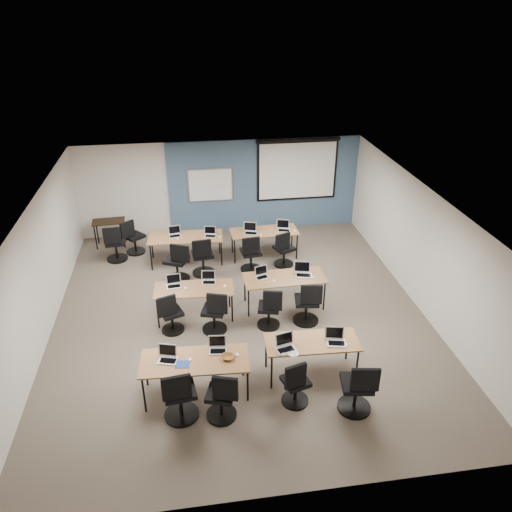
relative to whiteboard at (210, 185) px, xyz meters
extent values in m
cube|color=#6B6354|center=(0.30, -4.43, -1.45)|extent=(8.00, 9.00, 0.02)
cube|color=white|center=(0.30, -4.43, 1.25)|extent=(8.00, 9.00, 0.02)
cube|color=beige|center=(0.30, 0.07, -0.10)|extent=(8.00, 0.04, 2.70)
cube|color=beige|center=(0.30, -8.93, -0.10)|extent=(8.00, 0.04, 2.70)
cube|color=beige|center=(-3.70, -4.43, -0.10)|extent=(0.04, 9.00, 2.70)
cube|color=beige|center=(4.30, -4.43, -0.10)|extent=(0.04, 9.00, 2.70)
cube|color=#3D5977|center=(1.55, 0.04, -0.10)|extent=(5.50, 0.04, 2.70)
cube|color=#ADADAD|center=(0.00, 0.00, 0.00)|extent=(1.28, 0.02, 0.98)
cube|color=white|center=(0.00, -0.01, 0.00)|extent=(1.20, 0.02, 0.90)
cube|color=black|center=(2.50, -0.02, 0.35)|extent=(2.32, 0.03, 1.82)
cube|color=white|center=(2.50, -0.03, 0.31)|extent=(2.20, 0.02, 1.62)
cylinder|color=black|center=(2.50, -0.03, 1.19)|extent=(2.40, 0.10, 0.10)
cube|color=brown|center=(-0.76, -6.69, -0.73)|extent=(1.86, 0.78, 0.03)
cylinder|color=black|center=(-1.63, -7.02, -1.10)|extent=(0.04, 0.04, 0.70)
cylinder|color=black|center=(0.11, -7.02, -1.10)|extent=(0.04, 0.04, 0.70)
cylinder|color=black|center=(-1.63, -6.36, -1.10)|extent=(0.04, 0.04, 0.70)
cylinder|color=black|center=(0.11, -6.36, -1.10)|extent=(0.04, 0.04, 0.70)
cube|color=#A9783A|center=(1.36, -6.48, -0.73)|extent=(1.69, 0.70, 0.03)
cylinder|color=black|center=(0.57, -6.78, -1.10)|extent=(0.04, 0.04, 0.70)
cylinder|color=black|center=(2.14, -6.78, -1.10)|extent=(0.04, 0.04, 0.70)
cylinder|color=black|center=(0.57, -6.19, -1.10)|extent=(0.04, 0.04, 0.70)
cylinder|color=black|center=(2.14, -6.19, -1.10)|extent=(0.04, 0.04, 0.70)
cube|color=#9C642C|center=(-0.68, -4.34, -0.73)|extent=(1.68, 0.70, 0.03)
cylinder|color=black|center=(-1.46, -4.63, -1.10)|extent=(0.04, 0.04, 0.70)
cylinder|color=black|center=(0.10, -4.63, -1.10)|extent=(0.04, 0.04, 0.70)
cylinder|color=black|center=(-1.46, -4.05, -1.10)|extent=(0.04, 0.04, 0.70)
cylinder|color=black|center=(0.10, -4.05, -1.10)|extent=(0.04, 0.04, 0.70)
cube|color=#A46238|center=(1.32, -4.17, -0.73)|extent=(1.81, 0.75, 0.03)
cylinder|color=black|center=(0.47, -4.49, -1.10)|extent=(0.04, 0.04, 0.70)
cylinder|color=black|center=(2.16, -4.49, -1.10)|extent=(0.04, 0.04, 0.70)
cylinder|color=black|center=(0.47, -3.86, -1.10)|extent=(0.04, 0.04, 0.70)
cylinder|color=black|center=(2.16, -3.86, -1.10)|extent=(0.04, 0.04, 0.70)
cube|color=#A9722E|center=(-0.80, -1.76, -0.73)|extent=(1.90, 0.79, 0.03)
cylinder|color=black|center=(-1.69, -2.10, -1.10)|extent=(0.04, 0.04, 0.70)
cylinder|color=black|center=(0.09, -2.10, -1.10)|extent=(0.04, 0.04, 0.70)
cylinder|color=black|center=(-1.69, -1.43, -1.10)|extent=(0.04, 0.04, 0.70)
cylinder|color=black|center=(0.09, -1.43, -1.10)|extent=(0.04, 0.04, 0.70)
cube|color=#A16137|center=(1.27, -1.74, -0.73)|extent=(1.77, 0.74, 0.03)
cylinder|color=black|center=(0.44, -2.05, -1.10)|extent=(0.04, 0.04, 0.70)
cylinder|color=black|center=(2.09, -2.05, -1.10)|extent=(0.04, 0.04, 0.70)
cylinder|color=black|center=(0.44, -1.43, -1.10)|extent=(0.04, 0.04, 0.70)
cylinder|color=black|center=(2.09, -1.43, -1.10)|extent=(0.04, 0.04, 0.70)
cube|color=silver|center=(-1.21, -6.64, -0.71)|extent=(0.32, 0.23, 0.02)
cube|color=black|center=(-1.21, -6.66, -0.70)|extent=(0.27, 0.14, 0.00)
cube|color=silver|center=(-1.21, -6.52, -0.59)|extent=(0.32, 0.06, 0.22)
cube|color=black|center=(-1.21, -6.53, -0.59)|extent=(0.28, 0.04, 0.18)
ellipsoid|color=white|center=(-0.84, -6.68, -0.71)|extent=(0.06, 0.10, 0.03)
cylinder|color=black|center=(-1.03, -7.20, -1.42)|extent=(0.58, 0.58, 0.05)
cylinder|color=black|center=(-1.03, -7.20, -1.19)|extent=(0.06, 0.06, 0.51)
cube|color=black|center=(-1.03, -7.20, -0.90)|extent=(0.51, 0.51, 0.08)
cube|color=black|center=(-1.06, -7.43, -0.62)|extent=(0.47, 0.06, 0.44)
cube|color=#B5B5BF|center=(-0.34, -6.52, -0.71)|extent=(0.31, 0.23, 0.02)
cube|color=black|center=(-0.34, -6.54, -0.70)|extent=(0.26, 0.13, 0.00)
cube|color=#B5B5BF|center=(-0.34, -6.40, -0.59)|extent=(0.31, 0.06, 0.21)
cube|color=black|center=(-0.34, -6.40, -0.59)|extent=(0.27, 0.04, 0.18)
ellipsoid|color=white|center=(-0.02, -6.67, -0.71)|extent=(0.08, 0.10, 0.03)
cylinder|color=black|center=(-0.37, -7.31, -1.42)|extent=(0.51, 0.51, 0.05)
cylinder|color=black|center=(-0.37, -7.31, -1.22)|extent=(0.06, 0.06, 0.45)
cube|color=black|center=(-0.37, -7.31, -0.96)|extent=(0.45, 0.45, 0.08)
cube|color=black|center=(-0.31, -7.50, -0.68)|extent=(0.41, 0.06, 0.44)
cube|color=silver|center=(0.84, -6.65, -0.71)|extent=(0.34, 0.25, 0.02)
cube|color=black|center=(0.84, -6.67, -0.70)|extent=(0.29, 0.14, 0.00)
cube|color=silver|center=(0.84, -6.52, -0.58)|extent=(0.34, 0.06, 0.23)
cube|color=black|center=(0.84, -6.53, -0.58)|extent=(0.30, 0.04, 0.19)
ellipsoid|color=white|center=(0.98, -6.80, -0.71)|extent=(0.09, 0.12, 0.04)
cylinder|color=black|center=(0.92, -7.16, -1.42)|extent=(0.47, 0.47, 0.05)
cylinder|color=black|center=(0.92, -7.16, -1.24)|extent=(0.06, 0.06, 0.42)
cube|color=black|center=(0.92, -7.16, -0.99)|extent=(0.42, 0.42, 0.08)
cube|color=black|center=(0.86, -7.35, -0.71)|extent=(0.38, 0.06, 0.44)
cube|color=#AAAAAA|center=(1.77, -6.61, -0.71)|extent=(0.34, 0.25, 0.02)
cube|color=black|center=(1.77, -6.63, -0.70)|extent=(0.29, 0.14, 0.00)
cube|color=#AAAAAA|center=(1.77, -6.48, -0.58)|extent=(0.34, 0.06, 0.23)
cube|color=black|center=(1.77, -6.49, -0.58)|extent=(0.30, 0.04, 0.19)
ellipsoid|color=white|center=(1.93, -6.67, -0.71)|extent=(0.08, 0.11, 0.04)
cylinder|color=black|center=(1.88, -7.47, -1.42)|extent=(0.57, 0.57, 0.05)
cylinder|color=black|center=(1.88, -7.47, -1.20)|extent=(0.06, 0.06, 0.51)
cube|color=black|center=(1.88, -7.47, -0.90)|extent=(0.51, 0.51, 0.08)
cube|color=black|center=(1.92, -7.70, -0.62)|extent=(0.46, 0.06, 0.44)
cube|color=silver|center=(-1.10, -4.22, -0.71)|extent=(0.31, 0.22, 0.02)
cube|color=black|center=(-1.10, -4.24, -0.70)|extent=(0.26, 0.13, 0.00)
cube|color=silver|center=(-1.10, -4.09, -0.59)|extent=(0.31, 0.06, 0.21)
cube|color=black|center=(-1.10, -4.10, -0.59)|extent=(0.27, 0.04, 0.17)
ellipsoid|color=white|center=(-0.86, -4.32, -0.71)|extent=(0.08, 0.11, 0.04)
cylinder|color=black|center=(-1.17, -4.77, -1.42)|extent=(0.47, 0.47, 0.05)
cylinder|color=black|center=(-1.17, -4.77, -1.24)|extent=(0.06, 0.06, 0.42)
cube|color=black|center=(-1.17, -4.77, -0.99)|extent=(0.42, 0.42, 0.08)
cube|color=black|center=(-1.24, -4.95, -0.71)|extent=(0.38, 0.06, 0.44)
cube|color=silver|center=(-0.35, -4.16, -0.71)|extent=(0.30, 0.22, 0.02)
cube|color=black|center=(-0.35, -4.18, -0.70)|extent=(0.26, 0.13, 0.00)
cube|color=silver|center=(-0.35, -4.04, -0.59)|extent=(0.30, 0.06, 0.21)
cube|color=black|center=(-0.35, -4.05, -0.59)|extent=(0.26, 0.04, 0.17)
ellipsoid|color=white|center=(-0.02, -4.36, -0.71)|extent=(0.09, 0.12, 0.04)
cylinder|color=black|center=(-0.30, -4.88, -1.42)|extent=(0.52, 0.52, 0.05)
cylinder|color=black|center=(-0.30, -4.88, -1.22)|extent=(0.06, 0.06, 0.46)
cube|color=black|center=(-0.30, -4.88, -0.95)|extent=(0.46, 0.46, 0.08)
cube|color=black|center=(-0.24, -5.08, -0.67)|extent=(0.42, 0.06, 0.44)
cube|color=#A9A9AD|center=(0.82, -4.12, -0.71)|extent=(0.30, 0.22, 0.02)
cube|color=black|center=(0.82, -4.14, -0.70)|extent=(0.25, 0.13, 0.00)
cube|color=#A9A9AD|center=(0.82, -4.00, -0.59)|extent=(0.30, 0.06, 0.21)
cube|color=black|center=(0.82, -4.01, -0.59)|extent=(0.26, 0.04, 0.17)
ellipsoid|color=white|center=(1.06, -4.31, -0.71)|extent=(0.08, 0.11, 0.04)
cylinder|color=black|center=(0.84, -4.90, -1.42)|extent=(0.49, 0.49, 0.05)
cylinder|color=black|center=(0.84, -4.90, -1.23)|extent=(0.06, 0.06, 0.43)
cube|color=black|center=(0.84, -4.90, -0.98)|extent=(0.43, 0.43, 0.08)
cube|color=black|center=(0.89, -5.09, -0.70)|extent=(0.39, 0.06, 0.44)
cube|color=silver|center=(1.75, -4.16, -0.71)|extent=(0.36, 0.26, 0.02)
cube|color=black|center=(1.75, -4.18, -0.70)|extent=(0.31, 0.15, 0.00)
cube|color=silver|center=(1.75, -4.02, -0.57)|extent=(0.36, 0.07, 0.25)
cube|color=black|center=(1.75, -4.03, -0.57)|extent=(0.32, 0.05, 0.20)
ellipsoid|color=white|center=(1.94, -4.28, -0.71)|extent=(0.07, 0.10, 0.03)
cylinder|color=black|center=(1.66, -4.85, -1.42)|extent=(0.55, 0.55, 0.05)
cylinder|color=black|center=(1.66, -4.85, -1.20)|extent=(0.06, 0.06, 0.49)
cube|color=black|center=(1.66, -4.85, -0.92)|extent=(0.49, 0.49, 0.08)
cube|color=black|center=(1.70, -5.08, -0.64)|extent=(0.45, 0.06, 0.44)
cube|color=silver|center=(-1.06, -1.71, -0.71)|extent=(0.31, 0.23, 0.02)
cube|color=black|center=(-1.06, -1.73, -0.70)|extent=(0.27, 0.13, 0.00)
cube|color=silver|center=(-1.06, -1.59, -0.59)|extent=(0.31, 0.06, 0.22)
cube|color=black|center=(-1.06, -1.59, -0.59)|extent=(0.27, 0.04, 0.18)
ellipsoid|color=white|center=(-0.98, -1.89, -0.71)|extent=(0.08, 0.10, 0.03)
cylinder|color=black|center=(-1.04, -2.67, -1.42)|extent=(0.58, 0.58, 0.05)
cylinder|color=black|center=(-1.04, -2.67, -1.19)|extent=(0.06, 0.06, 0.51)
cube|color=black|center=(-1.04, -2.67, -0.90)|extent=(0.51, 0.51, 0.08)
cube|color=black|center=(-0.95, -2.88, -0.62)|extent=(0.47, 0.06, 0.44)
cube|color=silver|center=(-0.15, -1.85, -0.71)|extent=(0.30, 0.22, 0.02)
cube|color=black|center=(-0.15, -1.87, -0.70)|extent=(0.25, 0.13, 0.00)
cube|color=silver|center=(-0.15, -1.73, -0.59)|extent=(0.30, 0.06, 0.21)
cube|color=black|center=(-0.15, -1.74, -0.59)|extent=(0.26, 0.04, 0.17)
ellipsoid|color=white|center=(0.07, -1.94, -0.71)|extent=(0.08, 0.11, 0.03)
cylinder|color=black|center=(-0.40, -2.45, -1.42)|extent=(0.57, 0.57, 0.05)
cylinder|color=black|center=(-0.40, -2.45, -1.20)|extent=(0.06, 0.06, 0.50)
cube|color=black|center=(-0.40, -2.45, -0.91)|extent=(0.50, 0.50, 0.08)
cube|color=black|center=(-0.42, -2.68, -0.63)|extent=(0.46, 0.06, 0.44)
cube|color=silver|center=(0.90, -1.83, -0.71)|extent=(0.34, 0.25, 0.02)
cube|color=black|center=(0.90, -1.85, -0.70)|extent=(0.29, 0.15, 0.00)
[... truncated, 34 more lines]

